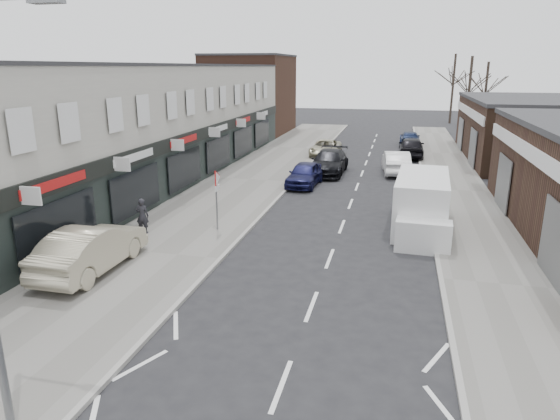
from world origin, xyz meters
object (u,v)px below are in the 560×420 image
Objects in this scene: parked_car_right_b at (411,147)px; warning_sign at (217,183)px; sedan_on_pavement at (91,248)px; parked_car_left_a at (305,174)px; parked_car_left_c at (326,148)px; parked_car_left_b at (329,162)px; parked_car_right_c at (410,139)px; parked_car_right_a at (396,162)px; white_van at (421,205)px; pedestrian at (142,216)px.

warning_sign is at bearing 68.82° from parked_car_right_b.
parked_car_right_b is at bearing -112.76° from sedan_on_pavement.
parked_car_left_c is at bearing 94.78° from parked_car_left_a.
parked_car_right_c is at bearing 70.05° from parked_car_left_b.
parked_car_left_b reaches higher than parked_car_right_a.
parked_car_right_b is at bearing 93.77° from white_van.
white_van is 4.11× the size of pedestrian.
pedestrian is 11.84m from parked_car_left_a.
white_van is 1.33× the size of parked_car_left_c.
parked_car_left_a is (4.97, 10.75, -0.17)m from pedestrian.
warning_sign is at bearing -116.83° from sedan_on_pavement.
parked_car_right_a is (10.30, 15.74, -0.12)m from pedestrian.
white_van reaches higher than parked_car_left_b.
white_van is 1.35× the size of parked_car_right_a.
sedan_on_pavement is 19.57m from parked_car_left_b.
parked_car_right_b is (6.68, 1.02, 0.16)m from parked_car_left_c.
parked_car_left_b is (5.64, 18.73, -0.15)m from sedan_on_pavement.
parked_car_right_c is (8.43, 27.54, -1.56)m from warning_sign.
sedan_on_pavement is 4.11m from pedestrian.
parked_car_right_a is (10.04, 19.85, -0.17)m from sedan_on_pavement.
parked_car_right_c is (11.11, 32.82, -0.29)m from sedan_on_pavement.
parked_car_right_b reaches higher than parked_car_right_c.
parked_car_right_b is (5.48, 7.70, 0.04)m from parked_car_left_b.
parked_car_left_b is at bearing -106.70° from sedan_on_pavement.
pedestrian is 0.28× the size of parked_car_left_b.
parked_car_left_a is at bearing -120.21° from pedestrian.
parked_car_right_c is (6.67, 7.40, -0.02)m from parked_car_left_c.
parked_car_right_a is (-1.20, 12.15, -0.37)m from white_van.
parked_car_right_c is at bearing -108.65° from sedan_on_pavement.
warning_sign is 0.43× the size of white_van.
parked_car_left_b is 1.22× the size of parked_car_right_c.
warning_sign is 16.38m from parked_car_right_a.
parked_car_right_a is 13.02m from parked_car_right_c.
parked_car_right_a reaches higher than parked_car_left_c.
white_van is 1.16× the size of parked_car_left_b.
sedan_on_pavement reaches higher than parked_car_right_c.
warning_sign is 0.58× the size of parked_car_right_a.
parked_car_right_b reaches higher than parked_car_right_a.
pedestrian is at bearing -159.24° from white_van.
parked_car_left_a is 10.58m from parked_car_left_c.
white_van reaches higher than pedestrian.
warning_sign is 8.96m from white_van.
sedan_on_pavement is 1.06× the size of parked_car_right_a.
parked_car_right_a is 6.68m from parked_car_right_b.
sedan_on_pavement is at bearing -104.25° from parked_car_left_a.
warning_sign reaches higher than parked_car_left_c.
parked_car_left_a is at bearing -107.53° from sedan_on_pavement.
parked_car_right_b is (1.08, 6.59, 0.06)m from parked_car_right_a.
parked_car_left_b is (2.96, 13.45, -1.42)m from warning_sign.
pedestrian is (-2.94, -1.19, -1.32)m from warning_sign.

